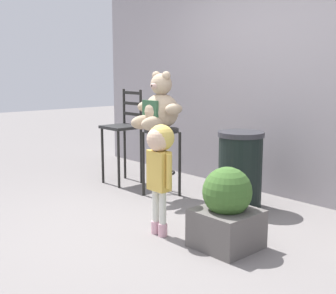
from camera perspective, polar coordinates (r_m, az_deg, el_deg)
ground_plane at (r=3.97m, az=-2.38°, el=-10.65°), size 24.00×24.00×0.00m
building_wall at (r=5.18m, az=14.58°, el=15.19°), size 6.06×0.30×3.81m
bar_stool_with_teddy at (r=4.89m, az=-0.86°, el=-0.16°), size 0.38×0.38×0.76m
teddy_bear at (r=4.81m, az=-1.15°, el=5.05°), size 0.60×0.54×0.62m
child_walking at (r=3.68m, az=-1.08°, el=-1.12°), size 0.30×0.24×0.95m
trash_bin at (r=4.57m, az=9.30°, el=-2.88°), size 0.47×0.47×0.79m
bar_chair_empty at (r=5.49m, az=-5.79°, el=2.05°), size 0.40×0.40×1.17m
planter_with_shrub at (r=3.54m, az=7.60°, el=-8.19°), size 0.46×0.46×0.65m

